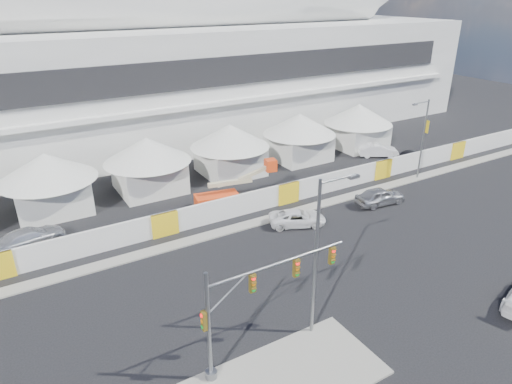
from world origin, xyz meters
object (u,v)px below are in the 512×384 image
streetlight_curb (423,134)px  boom_lift (224,194)px  lot_car_c (30,238)px  lot_car_a (378,150)px  traffic_mast (244,308)px  lot_car_b (409,155)px  pickup_curb (297,218)px  sedan_silver (380,196)px  streetlight_median (320,248)px

streetlight_curb → boom_lift: streetlight_curb is taller
lot_car_c → boom_lift: (16.29, -0.96, 0.29)m
lot_car_a → traffic_mast: size_ratio=0.56×
lot_car_c → lot_car_a: bearing=-102.3°
lot_car_a → lot_car_c: (-38.14, -1.63, -0.01)m
lot_car_a → lot_car_b: (2.18, -2.75, -0.13)m
pickup_curb → lot_car_b: pickup_curb is taller
lot_car_a → lot_car_b: lot_car_a is taller
lot_car_a → lot_car_b: bearing=-111.9°
lot_car_c → boom_lift: boom_lift is taller
lot_car_a → traffic_mast: (-29.92, -20.74, 2.93)m
lot_car_c → streetlight_curb: size_ratio=0.63×
pickup_curb → lot_car_b: size_ratio=1.28×
lot_car_b → streetlight_curb: streetlight_curb is taller
sedan_silver → lot_car_a: sedan_silver is taller
lot_car_c → streetlight_median: 23.46m
sedan_silver → streetlight_median: size_ratio=0.50×
lot_car_c → traffic_mast: traffic_mast is taller
lot_car_b → traffic_mast: bearing=104.4°
sedan_silver → streetlight_curb: 9.23m
streetlight_median → boom_lift: (3.28, 17.96, -4.53)m
lot_car_b → lot_car_c: bearing=73.5°
pickup_curb → traffic_mast: 16.56m
lot_car_a → sedan_silver: bearing=166.0°
traffic_mast → streetlight_curb: 31.43m
lot_car_c → lot_car_b: bearing=-106.3°
streetlight_median → lot_car_a: bearing=39.3°
pickup_curb → lot_car_c: size_ratio=0.91×
sedan_silver → boom_lift: 14.38m
pickup_curb → streetlight_median: bearing=172.7°
lot_car_c → boom_lift: size_ratio=0.67×
lot_car_b → pickup_curb: bearing=92.8°
boom_lift → streetlight_median: bearing=-89.4°
pickup_curb → traffic_mast: size_ratio=0.57×
sedan_silver → streetlight_median: (-15.69, -10.69, 4.77)m
lot_car_b → traffic_mast: size_ratio=0.44×
sedan_silver → streetlight_median: 19.58m
lot_car_c → traffic_mast: bearing=-171.5°
pickup_curb → streetlight_median: 14.02m
lot_car_b → streetlight_curb: bearing=125.3°
boom_lift → sedan_silver: bearing=-19.4°
traffic_mast → lot_car_a: bearing=34.7°
lot_car_c → streetlight_curb: (36.57, -5.62, 4.10)m
streetlight_median → sedan_silver: bearing=34.3°
streetlight_curb → lot_car_a: bearing=77.8°
sedan_silver → lot_car_c: (-28.70, 8.23, -0.05)m
lot_car_a → traffic_mast: traffic_mast is taller
sedan_silver → lot_car_c: 29.85m
pickup_curb → lot_car_b: 21.55m
pickup_curb → boom_lift: 7.58m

